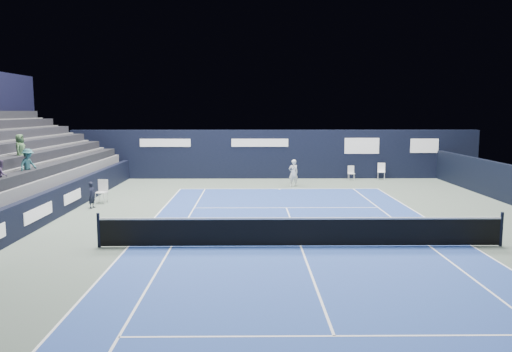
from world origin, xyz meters
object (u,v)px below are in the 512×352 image
Objects in this scene: line_judge_chair at (102,190)px; folding_chair_back_b at (381,170)px; folding_chair_back_a at (351,172)px; tennis_player at (293,173)px; tennis_net at (301,231)px.

folding_chair_back_b is at bearing 34.97° from line_judge_chair.
tennis_player reaches higher than folding_chair_back_a.
tennis_net reaches higher than line_judge_chair.
tennis_player is (9.45, 5.11, 0.15)m from line_judge_chair.
tennis_player is at bearing -139.49° from folding_chair_back_b.
tennis_net is 12.94m from tennis_player.
folding_chair_back_a is at bearing 37.44° from line_judge_chair.
folding_chair_back_a is 0.58× the size of tennis_player.
tennis_player reaches higher than tennis_net.
tennis_net is at bearing -106.13° from folding_chair_back_a.
tennis_player is at bearing 35.84° from line_judge_chair.
folding_chair_back_a is 4.63m from tennis_player.
line_judge_chair is at bearing -138.05° from folding_chair_back_b.
line_judge_chair is at bearing 137.72° from tennis_net.
tennis_player is (-3.85, -2.57, 0.26)m from folding_chair_back_a.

